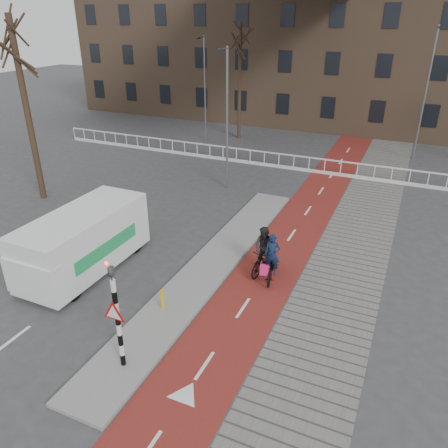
% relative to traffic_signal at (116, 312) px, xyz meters
% --- Properties ---
extents(ground, '(120.00, 120.00, 0.00)m').
position_rel_traffic_signal_xyz_m(ground, '(0.60, 2.02, -1.99)').
color(ground, '#38383A').
rests_on(ground, ground).
extents(bike_lane, '(2.50, 60.00, 0.01)m').
position_rel_traffic_signal_xyz_m(bike_lane, '(2.10, 12.02, -1.98)').
color(bike_lane, maroon).
rests_on(bike_lane, ground).
extents(sidewalk, '(3.00, 60.00, 0.01)m').
position_rel_traffic_signal_xyz_m(sidewalk, '(4.90, 12.02, -1.98)').
color(sidewalk, slate).
rests_on(sidewalk, ground).
extents(curb_island, '(1.80, 16.00, 0.12)m').
position_rel_traffic_signal_xyz_m(curb_island, '(-0.10, 6.02, -1.93)').
color(curb_island, gray).
rests_on(curb_island, ground).
extents(traffic_signal, '(0.80, 0.80, 3.68)m').
position_rel_traffic_signal_xyz_m(traffic_signal, '(0.00, 0.00, 0.00)').
color(traffic_signal, black).
rests_on(traffic_signal, curb_island).
extents(bollard, '(0.12, 0.12, 0.71)m').
position_rel_traffic_signal_xyz_m(bollard, '(-0.36, 2.77, -1.51)').
color(bollard, gold).
rests_on(bollard, curb_island).
extents(cyclist_near, '(0.96, 1.86, 1.86)m').
position_rel_traffic_signal_xyz_m(cyclist_near, '(2.38, 6.19, -1.36)').
color(cyclist_near, black).
rests_on(cyclist_near, bike_lane).
extents(cyclist_far, '(0.94, 1.88, 1.95)m').
position_rel_traffic_signal_xyz_m(cyclist_far, '(1.97, 6.48, -1.17)').
color(cyclist_far, black).
rests_on(cyclist_far, bike_lane).
extents(van, '(2.30, 5.59, 2.40)m').
position_rel_traffic_signal_xyz_m(van, '(-4.55, 3.92, -0.73)').
color(van, white).
rests_on(van, ground).
extents(railing, '(28.00, 0.10, 0.99)m').
position_rel_traffic_signal_xyz_m(railing, '(-4.40, 19.02, -1.68)').
color(railing, silver).
rests_on(railing, ground).
extents(townhouse_row, '(46.00, 10.00, 15.90)m').
position_rel_traffic_signal_xyz_m(townhouse_row, '(-2.40, 34.02, 5.82)').
color(townhouse_row, '#7F6047').
rests_on(townhouse_row, ground).
extents(tree_left, '(0.32, 0.32, 9.22)m').
position_rel_traffic_signal_xyz_m(tree_left, '(-11.68, 8.83, 2.62)').
color(tree_left, black).
rests_on(tree_left, ground).
extents(tree_mid, '(0.26, 0.26, 8.63)m').
position_rel_traffic_signal_xyz_m(tree_mid, '(-6.67, 24.97, 2.32)').
color(tree_mid, black).
rests_on(tree_mid, ground).
extents(streetlight_near, '(0.12, 0.12, 7.69)m').
position_rel_traffic_signal_xyz_m(streetlight_near, '(-3.03, 14.31, 1.86)').
color(streetlight_near, slate).
rests_on(streetlight_near, ground).
extents(streetlight_left, '(0.12, 0.12, 7.72)m').
position_rel_traffic_signal_xyz_m(streetlight_left, '(-8.75, 23.15, 1.87)').
color(streetlight_left, slate).
rests_on(streetlight_left, ground).
extents(streetlight_right, '(0.12, 0.12, 8.55)m').
position_rel_traffic_signal_xyz_m(streetlight_right, '(6.58, 24.69, 2.29)').
color(streetlight_right, slate).
rests_on(streetlight_right, ground).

